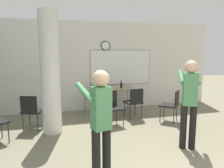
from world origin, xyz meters
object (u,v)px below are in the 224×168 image
object	(u,v)px
chair_table_front	(112,105)
person_playing_front	(100,119)
chair_mid_room	(172,103)
person_playing_side	(189,98)
chair_near_pillar	(32,110)
bottle_on_table	(121,85)
folding_table	(109,90)
chair_table_right	(134,101)

from	to	relation	value
chair_table_front	person_playing_front	size ratio (longest dim) A/B	0.52
chair_mid_room	person_playing_side	xyz separation A→B (m)	(-0.51, -1.49, 0.51)
person_playing_front	chair_mid_room	bearing A→B (deg)	42.52
chair_table_front	chair_near_pillar	bearing A→B (deg)	176.44
chair_near_pillar	bottle_on_table	bearing A→B (deg)	18.36
folding_table	chair_table_right	bearing A→B (deg)	-53.22
bottle_on_table	person_playing_side	world-z (taller)	person_playing_side
chair_table_right	chair_mid_room	world-z (taller)	same
folding_table	bottle_on_table	world-z (taller)	bottle_on_table
chair_mid_room	chair_table_right	bearing A→B (deg)	147.55
bottle_on_table	person_playing_front	size ratio (longest dim) A/B	0.15
chair_table_right	chair_near_pillar	bearing A→B (deg)	-175.28
person_playing_side	person_playing_front	world-z (taller)	person_playing_side
folding_table	person_playing_side	size ratio (longest dim) A/B	0.89
chair_table_front	person_playing_front	world-z (taller)	person_playing_front
chair_near_pillar	chair_table_front	distance (m)	1.98
bottle_on_table	folding_table	bearing A→B (deg)	160.42
person_playing_side	person_playing_front	xyz separation A→B (m)	(-1.90, -0.72, -0.04)
folding_table	chair_table_right	size ratio (longest dim) A/B	1.77
chair_near_pillar	person_playing_front	xyz separation A→B (m)	(1.16, -2.53, 0.47)
chair_mid_room	bottle_on_table	bearing A→B (deg)	132.53
chair_table_front	person_playing_side	xyz separation A→B (m)	(1.08, -1.69, 0.51)
person_playing_front	chair_table_front	bearing A→B (deg)	71.18
chair_table_front	chair_mid_room	size ratio (longest dim) A/B	1.00
chair_near_pillar	person_playing_side	size ratio (longest dim) A/B	0.50
chair_table_front	chair_mid_room	bearing A→B (deg)	-7.16
folding_table	person_playing_front	xyz separation A→B (m)	(-1.00, -3.49, 0.26)
person_playing_front	chair_near_pillar	bearing A→B (deg)	114.56
folding_table	person_playing_front	bearing A→B (deg)	-106.05
bottle_on_table	person_playing_side	size ratio (longest dim) A/B	0.14
chair_table_front	person_playing_side	distance (m)	2.07
chair_mid_room	person_playing_front	bearing A→B (deg)	-137.48
folding_table	chair_near_pillar	world-z (taller)	chair_near_pillar
bottle_on_table	chair_near_pillar	size ratio (longest dim) A/B	0.28
bottle_on_table	chair_table_front	bearing A→B (deg)	-118.99
folding_table	chair_mid_room	world-z (taller)	chair_mid_room
chair_table_right	person_playing_front	world-z (taller)	person_playing_front
chair_near_pillar	person_playing_front	distance (m)	2.82
chair_near_pillar	chair_table_front	world-z (taller)	same
chair_table_right	chair_table_front	xyz separation A→B (m)	(-0.73, -0.35, 0.00)
chair_near_pillar	chair_table_right	size ratio (longest dim) A/B	1.00
chair_near_pillar	chair_mid_room	xyz separation A→B (m)	(3.57, -0.32, 0.00)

